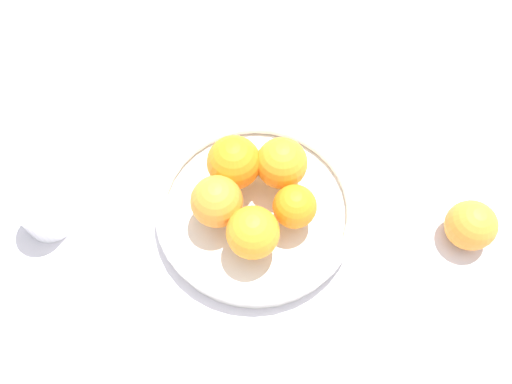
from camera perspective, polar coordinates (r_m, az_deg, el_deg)
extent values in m
plane|color=silver|center=(0.80, 0.00, -2.63)|extent=(4.00, 4.00, 0.00)
cylinder|color=silver|center=(0.79, 0.00, -2.29)|extent=(0.30, 0.30, 0.02)
torus|color=silver|center=(0.77, 0.00, -1.66)|extent=(0.31, 0.31, 0.02)
sphere|color=orange|center=(0.73, 4.44, -1.67)|extent=(0.07, 0.07, 0.07)
sphere|color=orange|center=(0.75, 2.94, 3.31)|extent=(0.08, 0.08, 0.08)
sphere|color=orange|center=(0.75, -2.33, 3.50)|extent=(0.08, 0.08, 0.08)
sphere|color=orange|center=(0.72, -4.50, -1.09)|extent=(0.08, 0.08, 0.08)
sphere|color=orange|center=(0.70, -0.36, -4.66)|extent=(0.08, 0.08, 0.08)
sphere|color=orange|center=(0.81, 23.34, -3.52)|extent=(0.08, 0.08, 0.08)
cylinder|color=white|center=(0.82, -23.19, -1.75)|extent=(0.08, 0.08, 0.09)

